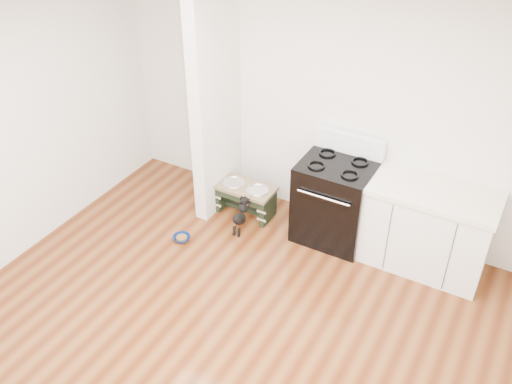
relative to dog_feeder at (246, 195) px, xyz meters
The scene contains 8 objects.
ground 2.21m from the dog_feeder, 68.98° to the right, with size 5.00×5.00×0.00m, color #4C210D.
room_shell 2.58m from the dog_feeder, 68.98° to the right, with size 5.00×5.00×5.00m.
partition_wall 1.16m from the dog_feeder, behind, with size 0.15×0.80×2.70m, color silver.
oven_range 1.06m from the dog_feeder, ahead, with size 0.76×0.69×1.14m.
cabinet_run 2.03m from the dog_feeder, ahead, with size 1.24×0.64×0.91m.
dog_feeder is the anchor object (origin of this frame).
puppy 0.33m from the dog_feeder, 68.85° to the right, with size 0.12×0.34×0.41m.
floor_bowl 0.89m from the dog_feeder, 114.79° to the right, with size 0.23×0.23×0.06m.
Camera 1 is at (1.93, -2.55, 3.97)m, focal length 40.00 mm.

